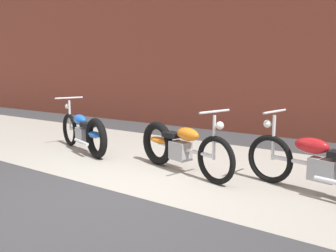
# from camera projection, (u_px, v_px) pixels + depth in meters

# --- Properties ---
(ground_plane) EXTENTS (80.00, 80.00, 0.00)m
(ground_plane) POSITION_uv_depth(u_px,v_px,m) (111.00, 190.00, 4.48)
(ground_plane) COLOR #38383A
(sidewalk_slab) EXTENTS (36.00, 3.50, 0.01)m
(sidewalk_slab) POSITION_uv_depth(u_px,v_px,m) (181.00, 161.00, 5.90)
(sidewalk_slab) COLOR #9E998E
(sidewalk_slab) RESTS_ON ground
(brick_building_wall) EXTENTS (36.00, 0.50, 5.07)m
(brick_building_wall) POSITION_uv_depth(u_px,v_px,m) (257.00, 30.00, 8.31)
(brick_building_wall) COLOR brown
(brick_building_wall) RESTS_ON ground
(motorcycle_blue) EXTENTS (1.93, 0.87, 1.03)m
(motorcycle_blue) POSITION_uv_depth(u_px,v_px,m) (85.00, 132.00, 6.48)
(motorcycle_blue) COLOR black
(motorcycle_blue) RESTS_ON ground
(motorcycle_orange) EXTENTS (1.96, 0.78, 1.03)m
(motorcycle_orange) POSITION_uv_depth(u_px,v_px,m) (177.00, 146.00, 5.29)
(motorcycle_orange) COLOR black
(motorcycle_orange) RESTS_ON ground
(motorcycle_red) EXTENTS (1.99, 0.70, 1.03)m
(motorcycle_red) POSITION_uv_depth(u_px,v_px,m) (330.00, 166.00, 4.17)
(motorcycle_red) COLOR black
(motorcycle_red) RESTS_ON ground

